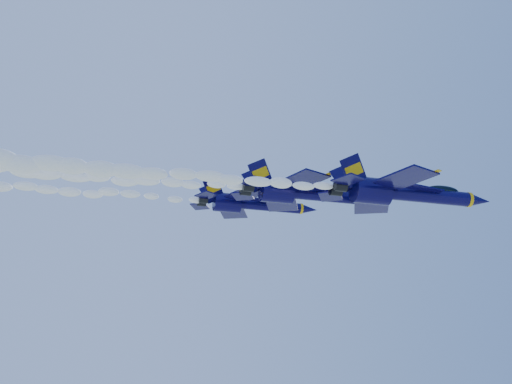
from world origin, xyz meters
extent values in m
cylinder|color=#090538|center=(17.30, -14.41, 148.73)|extent=(10.19, 1.70, 1.70)
ellipsoid|color=#090538|center=(10.17, -14.41, 148.67)|extent=(1.77, 3.06, 7.24)
cone|color=#090538|center=(23.87, -14.41, 148.73)|extent=(2.94, 1.70, 1.70)
cylinder|color=#DEA208|center=(22.51, -14.41, 148.73)|extent=(0.40, 1.77, 1.77)
ellipsoid|color=black|center=(19.23, -14.41, 149.58)|extent=(4.07, 1.32, 1.12)
cube|color=#DEA208|center=(19.23, -14.41, 149.24)|extent=(4.75, 1.13, 0.20)
cube|color=#090538|center=(12.21, -18.93, 148.73)|extent=(6.07, 7.19, 0.20)
cube|color=#090538|center=(12.21, -9.88, 148.73)|extent=(6.07, 7.19, 0.20)
cube|color=#DEA208|center=(13.79, -18.93, 148.84)|extent=(2.73, 5.67, 0.11)
cube|color=#DEA208|center=(13.79, -9.88, 148.84)|extent=(2.73, 5.67, 0.11)
cube|color=#090538|center=(7.68, -15.60, 150.43)|extent=(3.69, 1.16, 3.97)
cube|color=#090538|center=(7.68, -13.22, 150.43)|extent=(3.69, 1.16, 3.97)
cylinder|color=black|center=(6.21, -15.14, 148.62)|extent=(1.36, 1.24, 1.24)
cylinder|color=black|center=(6.21, -13.67, 148.62)|extent=(1.36, 1.24, 1.24)
cube|color=#DEA208|center=(13.91, -14.41, 149.61)|extent=(12.45, 0.40, 0.09)
ellipsoid|color=white|center=(-13.31, -14.41, 148.41)|extent=(37.91, 2.05, 1.84)
cylinder|color=#090538|center=(8.25, -6.00, 150.89)|extent=(9.59, 1.60, 1.60)
ellipsoid|color=#090538|center=(1.54, -6.00, 150.83)|extent=(1.66, 2.88, 6.82)
cone|color=#090538|center=(14.43, -6.00, 150.89)|extent=(2.77, 1.60, 1.60)
cylinder|color=#DEA208|center=(13.15, -6.00, 150.89)|extent=(0.37, 1.66, 1.66)
ellipsoid|color=black|center=(10.06, -6.00, 151.69)|extent=(3.84, 1.25, 1.06)
cube|color=#DEA208|center=(10.06, -6.00, 151.37)|extent=(4.48, 1.07, 0.19)
cube|color=#090538|center=(3.45, -10.26, 150.89)|extent=(5.71, 6.77, 0.19)
cube|color=#090538|center=(3.45, -1.74, 150.89)|extent=(5.71, 6.77, 0.19)
cube|color=#DEA208|center=(4.95, -10.26, 150.99)|extent=(2.57, 5.34, 0.11)
cube|color=#DEA208|center=(4.95, -1.74, 150.99)|extent=(2.57, 5.34, 0.11)
cube|color=#090538|center=(-0.81, -7.12, 152.49)|extent=(3.47, 1.10, 3.74)
cube|color=#090538|center=(-0.81, -4.88, 152.49)|extent=(3.47, 1.10, 3.74)
cylinder|color=black|center=(-2.20, -6.69, 150.78)|extent=(1.28, 1.17, 1.17)
cylinder|color=black|center=(-2.20, -5.31, 150.78)|extent=(1.28, 1.17, 1.17)
cube|color=#DEA208|center=(5.05, -6.00, 151.72)|extent=(11.72, 0.37, 0.09)
ellipsoid|color=white|center=(-21.68, -6.00, 150.57)|extent=(37.91, 1.93, 1.74)
cylinder|color=#090538|center=(3.75, 4.65, 152.69)|extent=(8.65, 1.44, 1.44)
ellipsoid|color=#090538|center=(-2.31, 4.65, 152.64)|extent=(1.50, 2.60, 6.15)
cone|color=#090538|center=(9.32, 4.65, 152.69)|extent=(2.50, 1.44, 1.44)
cylinder|color=#DEA208|center=(8.17, 4.65, 152.69)|extent=(0.34, 1.50, 1.50)
ellipsoid|color=black|center=(5.38, 4.65, 153.41)|extent=(3.46, 1.12, 0.95)
cube|color=#DEA208|center=(5.38, 4.65, 153.12)|extent=(4.04, 0.96, 0.17)
cube|color=#090538|center=(-0.58, 0.81, 152.69)|extent=(5.15, 6.11, 0.17)
cube|color=#090538|center=(-0.58, 8.50, 152.69)|extent=(5.15, 6.11, 0.17)
cube|color=#DEA208|center=(0.77, 0.81, 152.79)|extent=(2.32, 4.82, 0.10)
cube|color=#DEA208|center=(0.77, 8.50, 152.79)|extent=(2.32, 4.82, 0.10)
cube|color=#090538|center=(-4.42, 3.64, 154.13)|extent=(3.13, 0.99, 3.37)
cube|color=#090538|center=(-4.42, 5.66, 154.13)|extent=(3.13, 0.99, 3.37)
cylinder|color=black|center=(-5.67, 4.03, 152.59)|extent=(1.15, 1.06, 1.06)
cylinder|color=black|center=(-5.67, 5.28, 152.59)|extent=(1.15, 1.06, 1.06)
cube|color=#DEA208|center=(0.86, 4.65, 153.44)|extent=(10.58, 0.34, 0.08)
ellipsoid|color=white|center=(-25.11, 4.65, 152.38)|extent=(37.91, 1.74, 1.57)
camera|label=1|loc=(-21.62, -84.01, 120.64)|focal=50.00mm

